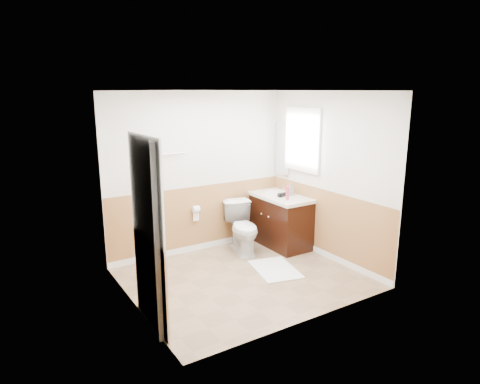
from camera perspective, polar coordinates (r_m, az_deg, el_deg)
floor at (r=5.89m, az=0.48°, el=-11.56°), size 3.00×3.00×0.00m
ceiling at (r=5.34m, az=0.53°, el=13.56°), size 3.00×3.00×0.00m
wall_back at (r=6.59m, az=-5.61°, el=2.54°), size 3.00×0.00×3.00m
wall_front at (r=4.47m, az=9.53°, el=-2.82°), size 3.00×0.00×3.00m
wall_left at (r=4.86m, az=-14.57°, el=-1.77°), size 0.00×3.00×3.00m
wall_right at (r=6.39m, az=11.91°, el=1.98°), size 0.00×3.00×3.00m
wainscot_back at (r=6.76m, az=-5.42°, el=-3.74°), size 3.00×0.00×3.00m
wainscot_front at (r=4.74m, az=9.08°, el=-11.52°), size 3.00×0.00×3.00m
wainscot_left at (r=5.11m, az=-13.94°, el=-9.90°), size 0.00×2.60×2.60m
wainscot_right at (r=6.57m, az=11.51°, el=-4.45°), size 0.00×2.60×2.60m
toilet at (r=6.67m, az=0.39°, el=-4.86°), size 0.61×0.85×0.79m
bath_mat at (r=6.14m, az=4.79°, el=-10.40°), size 0.72×0.90×0.02m
vanity_cabinet at (r=7.00m, az=5.40°, el=-3.99°), size 0.55×1.10×0.80m
vanity_knob_left at (r=6.70m, az=3.91°, el=-3.40°), size 0.03×0.03×0.03m
vanity_knob_right at (r=6.86m, az=2.93°, el=-2.99°), size 0.03×0.03×0.03m
countertop at (r=6.88m, az=5.41°, el=-0.62°), size 0.60×1.15×0.05m
sink_basin at (r=6.99m, az=4.74°, el=-0.08°), size 0.36×0.36×0.02m
faucet at (r=7.08m, az=5.91°, el=0.58°), size 0.02×0.02×0.14m
lotion_bottle at (r=6.56m, az=6.44°, el=-0.12°), size 0.05×0.05×0.22m
soap_dispenser at (r=6.86m, az=6.74°, el=0.41°), size 0.09×0.10×0.21m
hair_dryer_body at (r=6.76m, az=5.70°, el=-0.35°), size 0.14×0.07×0.07m
hair_dryer_handle at (r=6.72m, az=5.66°, el=-0.69°), size 0.03×0.03×0.07m
mirror_panel at (r=7.15m, az=5.75°, el=5.83°), size 0.02×0.35×0.90m
window_frame at (r=6.73m, az=8.44°, el=7.00°), size 0.04×0.80×1.00m
window_glass at (r=6.74m, az=8.54°, el=7.00°), size 0.01×0.70×0.90m
door at (r=4.55m, az=-11.44°, el=-5.68°), size 0.29×0.78×2.04m
door_frame at (r=4.52m, az=-12.35°, el=-5.71°), size 0.02×0.92×2.10m
door_knob at (r=4.88m, az=-12.14°, el=-5.23°), size 0.06×0.06×0.06m
towel_bar at (r=6.26m, az=-9.99°, el=5.08°), size 0.62×0.02×0.02m
tp_holder_bar at (r=6.61m, az=-6.00°, el=-2.34°), size 0.14×0.02×0.02m
tp_roll at (r=6.61m, az=-6.00°, el=-2.34°), size 0.10×0.11×0.11m
tp_sheet at (r=6.64m, az=-5.97°, el=-3.26°), size 0.10×0.01×0.16m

